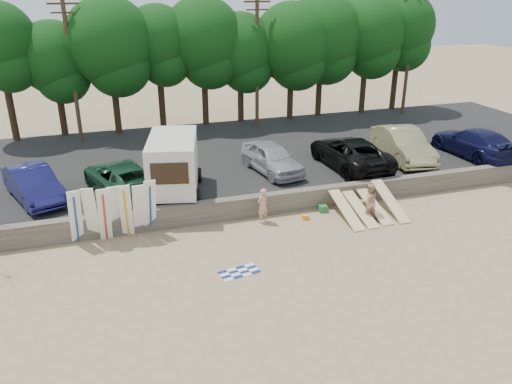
{
  "coord_description": "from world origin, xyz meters",
  "views": [
    {
      "loc": [
        -8.72,
        -17.22,
        10.02
      ],
      "look_at": [
        -2.24,
        3.0,
        1.18
      ],
      "focal_mm": 35.0,
      "sensor_mm": 36.0,
      "label": 1
    }
  ],
  "objects_px": {
    "box_trailer": "(173,162)",
    "car_3": "(350,152)",
    "car_5": "(474,142)",
    "beachgoer_a": "(263,206)",
    "car_0": "(33,184)",
    "car_4": "(403,144)",
    "cooler": "(323,209)",
    "car_1": "(122,178)",
    "car_2": "(272,158)",
    "beachgoer_b": "(369,201)"
  },
  "relations": [
    {
      "from": "car_0",
      "to": "beachgoer_b",
      "type": "height_order",
      "value": "car_0"
    },
    {
      "from": "car_5",
      "to": "beachgoer_b",
      "type": "bearing_deg",
      "value": 22.52
    },
    {
      "from": "cooler",
      "to": "box_trailer",
      "type": "bearing_deg",
      "value": 162.9
    },
    {
      "from": "car_5",
      "to": "cooler",
      "type": "xyz_separation_m",
      "value": [
        -11.02,
        -3.13,
        -1.36
      ]
    },
    {
      "from": "car_0",
      "to": "car_5",
      "type": "bearing_deg",
      "value": -23.26
    },
    {
      "from": "car_2",
      "to": "car_3",
      "type": "height_order",
      "value": "car_3"
    },
    {
      "from": "beachgoer_b",
      "to": "car_0",
      "type": "bearing_deg",
      "value": -14.95
    },
    {
      "from": "cooler",
      "to": "car_1",
      "type": "bearing_deg",
      "value": 164.19
    },
    {
      "from": "car_2",
      "to": "car_4",
      "type": "relative_size",
      "value": 0.84
    },
    {
      "from": "car_5",
      "to": "beachgoer_b",
      "type": "xyz_separation_m",
      "value": [
        -9.37,
        -4.42,
        -0.66
      ]
    },
    {
      "from": "car_4",
      "to": "cooler",
      "type": "relative_size",
      "value": 14.3
    },
    {
      "from": "car_5",
      "to": "beachgoer_b",
      "type": "height_order",
      "value": "car_5"
    },
    {
      "from": "car_1",
      "to": "car_2",
      "type": "relative_size",
      "value": 1.2
    },
    {
      "from": "car_3",
      "to": "car_1",
      "type": "bearing_deg",
      "value": -1.59
    },
    {
      "from": "car_3",
      "to": "car_4",
      "type": "xyz_separation_m",
      "value": [
        3.45,
        0.16,
        0.08
      ]
    },
    {
      "from": "car_4",
      "to": "car_3",
      "type": "bearing_deg",
      "value": -168.07
    },
    {
      "from": "car_2",
      "to": "cooler",
      "type": "distance_m",
      "value": 4.51
    },
    {
      "from": "beachgoer_a",
      "to": "car_4",
      "type": "bearing_deg",
      "value": 176.94
    },
    {
      "from": "cooler",
      "to": "car_4",
      "type": "bearing_deg",
      "value": 36.27
    },
    {
      "from": "car_0",
      "to": "car_5",
      "type": "height_order",
      "value": "car_5"
    },
    {
      "from": "beachgoer_a",
      "to": "beachgoer_b",
      "type": "bearing_deg",
      "value": 141.52
    },
    {
      "from": "box_trailer",
      "to": "car_5",
      "type": "height_order",
      "value": "box_trailer"
    },
    {
      "from": "car_1",
      "to": "car_5",
      "type": "height_order",
      "value": "car_5"
    },
    {
      "from": "box_trailer",
      "to": "car_5",
      "type": "bearing_deg",
      "value": 13.76
    },
    {
      "from": "car_0",
      "to": "car_4",
      "type": "height_order",
      "value": "car_4"
    },
    {
      "from": "car_2",
      "to": "car_4",
      "type": "xyz_separation_m",
      "value": [
        7.83,
        -0.31,
        0.11
      ]
    },
    {
      "from": "cooler",
      "to": "beachgoer_a",
      "type": "bearing_deg",
      "value": -170.06
    },
    {
      "from": "car_1",
      "to": "beachgoer_b",
      "type": "xyz_separation_m",
      "value": [
        10.6,
        -4.94,
        -0.6
      ]
    },
    {
      "from": "car_5",
      "to": "box_trailer",
      "type": "bearing_deg",
      "value": -1.83
    },
    {
      "from": "beachgoer_a",
      "to": "cooler",
      "type": "bearing_deg",
      "value": 158.08
    },
    {
      "from": "car_4",
      "to": "car_5",
      "type": "xyz_separation_m",
      "value": [
        4.32,
        -0.71,
        -0.07
      ]
    },
    {
      "from": "car_0",
      "to": "car_1",
      "type": "bearing_deg",
      "value": -26.48
    },
    {
      "from": "car_0",
      "to": "car_2",
      "type": "bearing_deg",
      "value": -20.45
    },
    {
      "from": "car_2",
      "to": "cooler",
      "type": "height_order",
      "value": "car_2"
    },
    {
      "from": "car_5",
      "to": "beachgoer_a",
      "type": "bearing_deg",
      "value": 10.49
    },
    {
      "from": "car_2",
      "to": "beachgoer_b",
      "type": "bearing_deg",
      "value": -72.76
    },
    {
      "from": "box_trailer",
      "to": "car_3",
      "type": "xyz_separation_m",
      "value": [
        9.8,
        0.84,
        -0.73
      ]
    },
    {
      "from": "car_0",
      "to": "car_3",
      "type": "bearing_deg",
      "value": -22.33
    },
    {
      "from": "car_1",
      "to": "car_2",
      "type": "distance_m",
      "value": 7.83
    },
    {
      "from": "car_5",
      "to": "beachgoer_a",
      "type": "xyz_separation_m",
      "value": [
        -14.12,
        -3.33,
        -0.7
      ]
    },
    {
      "from": "car_2",
      "to": "car_4",
      "type": "height_order",
      "value": "car_4"
    },
    {
      "from": "car_3",
      "to": "car_4",
      "type": "height_order",
      "value": "car_4"
    },
    {
      "from": "car_4",
      "to": "cooler",
      "type": "bearing_deg",
      "value": -140.92
    },
    {
      "from": "car_1",
      "to": "beachgoer_b",
      "type": "distance_m",
      "value": 11.71
    },
    {
      "from": "car_2",
      "to": "car_3",
      "type": "relative_size",
      "value": 0.78
    },
    {
      "from": "car_1",
      "to": "car_0",
      "type": "bearing_deg",
      "value": -21.62
    },
    {
      "from": "car_3",
      "to": "car_5",
      "type": "bearing_deg",
      "value": 174.2
    },
    {
      "from": "car_1",
      "to": "car_3",
      "type": "distance_m",
      "value": 12.2
    },
    {
      "from": "car_0",
      "to": "car_1",
      "type": "xyz_separation_m",
      "value": [
        3.97,
        -0.37,
        -0.02
      ]
    },
    {
      "from": "box_trailer",
      "to": "cooler",
      "type": "distance_m",
      "value": 7.44
    }
  ]
}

